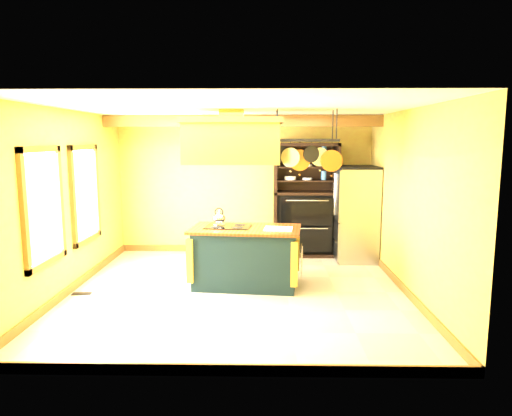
{
  "coord_description": "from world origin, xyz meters",
  "views": [
    {
      "loc": [
        0.4,
        -6.59,
        2.26
      ],
      "look_at": [
        0.27,
        0.3,
        1.22
      ],
      "focal_mm": 32.0,
      "sensor_mm": 36.0,
      "label": 1
    }
  ],
  "objects_px": {
    "kitchen_island": "(246,256)",
    "range_hood": "(232,140)",
    "refrigerator": "(355,216)",
    "hutch": "(305,212)",
    "pot_rack": "(306,149)"
  },
  "relations": [
    {
      "from": "range_hood",
      "to": "pot_rack",
      "type": "height_order",
      "value": "same"
    },
    {
      "from": "pot_rack",
      "to": "refrigerator",
      "type": "bearing_deg",
      "value": 56.27
    },
    {
      "from": "kitchen_island",
      "to": "range_hood",
      "type": "height_order",
      "value": "range_hood"
    },
    {
      "from": "kitchen_island",
      "to": "pot_rack",
      "type": "xyz_separation_m",
      "value": [
        0.91,
        -0.0,
        1.66
      ]
    },
    {
      "from": "refrigerator",
      "to": "hutch",
      "type": "relative_size",
      "value": 0.79
    },
    {
      "from": "range_hood",
      "to": "hutch",
      "type": "bearing_deg",
      "value": 56.96
    },
    {
      "from": "hutch",
      "to": "range_hood",
      "type": "bearing_deg",
      "value": -123.04
    },
    {
      "from": "range_hood",
      "to": "hutch",
      "type": "xyz_separation_m",
      "value": [
        1.29,
        1.99,
        -1.4
      ]
    },
    {
      "from": "kitchen_island",
      "to": "pot_rack",
      "type": "bearing_deg",
      "value": 5.91
    },
    {
      "from": "refrigerator",
      "to": "kitchen_island",
      "type": "bearing_deg",
      "value": -140.94
    },
    {
      "from": "refrigerator",
      "to": "hutch",
      "type": "distance_m",
      "value": 0.98
    },
    {
      "from": "kitchen_island",
      "to": "range_hood",
      "type": "distance_m",
      "value": 1.8
    },
    {
      "from": "kitchen_island",
      "to": "pot_rack",
      "type": "distance_m",
      "value": 1.89
    },
    {
      "from": "kitchen_island",
      "to": "pot_rack",
      "type": "relative_size",
      "value": 1.69
    },
    {
      "from": "range_hood",
      "to": "refrigerator",
      "type": "height_order",
      "value": "range_hood"
    }
  ]
}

